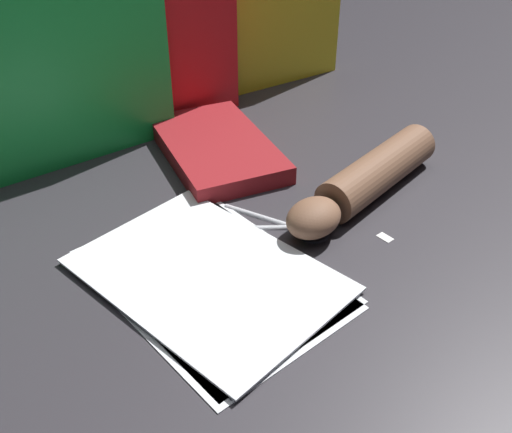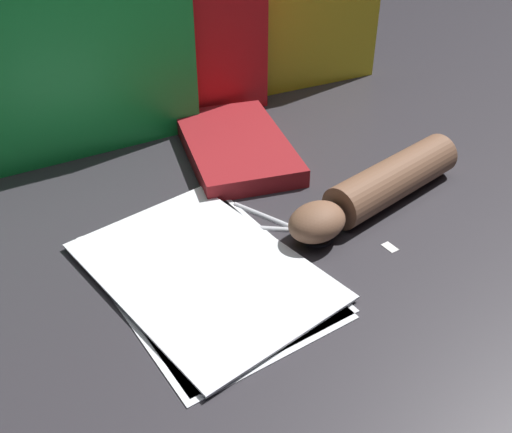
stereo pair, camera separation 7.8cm
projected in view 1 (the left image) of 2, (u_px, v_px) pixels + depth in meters
ground_plane at (274, 240)px, 0.84m from camera, size 6.00×6.00×0.00m
backdrop_panel_center at (79, 0)px, 0.93m from camera, size 0.58×0.09×0.51m
paper_stack at (210, 277)px, 0.77m from camera, size 0.26×0.35×0.01m
book_closed at (216, 148)px, 1.03m from camera, size 0.25×0.32×0.03m
scissors at (292, 225)px, 0.86m from camera, size 0.14×0.17×0.01m
hand_forearm at (365, 180)px, 0.91m from camera, size 0.34×0.10×0.07m
paper_scrap_near at (343, 301)px, 0.74m from camera, size 0.03×0.02×0.00m
paper_scrap_mid at (298, 263)px, 0.80m from camera, size 0.02×0.02×0.00m
paper_scrap_far at (345, 286)px, 0.76m from camera, size 0.02×0.02×0.00m
paper_scrap_side at (385, 237)px, 0.85m from camera, size 0.01×0.02×0.00m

